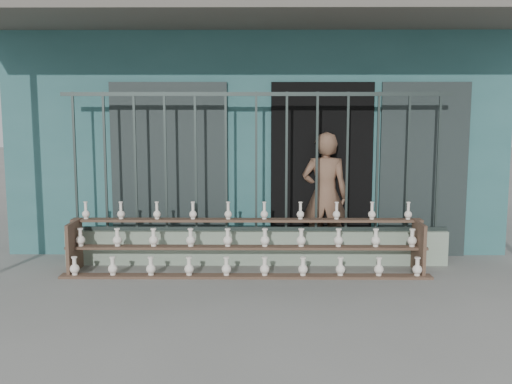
{
  "coord_description": "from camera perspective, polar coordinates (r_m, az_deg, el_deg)",
  "views": [
    {
      "loc": [
        0.06,
        -6.05,
        1.94
      ],
      "look_at": [
        0.0,
        1.0,
        1.0
      ],
      "focal_mm": 40.0,
      "sensor_mm": 36.0,
      "label": 1
    }
  ],
  "objects": [
    {
      "name": "security_fence",
      "position": [
        7.38,
        0.02,
        2.99
      ],
      "size": [
        5.0,
        0.04,
        1.8
      ],
      "color": "#283330",
      "rests_on": "parapet_wall"
    },
    {
      "name": "shelf_rack",
      "position": [
        7.12,
        -1.0,
        -5.26
      ],
      "size": [
        4.5,
        0.68,
        0.85
      ],
      "color": "brown",
      "rests_on": "ground"
    },
    {
      "name": "workshop_building",
      "position": [
        10.29,
        0.17,
        5.81
      ],
      "size": [
        7.4,
        6.6,
        3.21
      ],
      "color": "#2C5E5E",
      "rests_on": "ground"
    },
    {
      "name": "ground",
      "position": [
        6.36,
        -0.07,
        -10.17
      ],
      "size": [
        60.0,
        60.0,
        0.0
      ],
      "primitive_type": "plane",
      "color": "slate"
    },
    {
      "name": "parapet_wall",
      "position": [
        7.55,
        0.02,
        -5.54
      ],
      "size": [
        5.0,
        0.2,
        0.45
      ],
      "primitive_type": "cube",
      "color": "gray",
      "rests_on": "ground"
    },
    {
      "name": "elderly_woman",
      "position": [
        7.86,
        6.9,
        -0.34
      ],
      "size": [
        0.69,
        0.51,
        1.73
      ],
      "primitive_type": "imported",
      "rotation": [
        0.0,
        0.0,
        2.98
      ],
      "color": "brown",
      "rests_on": "ground"
    }
  ]
}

